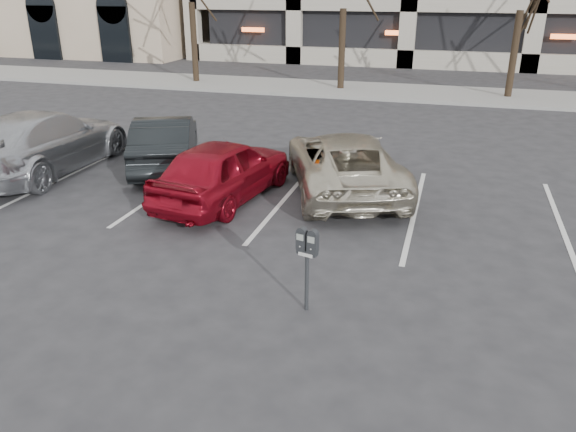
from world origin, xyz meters
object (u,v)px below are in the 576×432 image
object	(u,v)px
suv_silver	(344,162)
car_red	(224,169)
parking_meter	(307,250)
car_silver	(44,141)
car_dark	(165,142)

from	to	relation	value
suv_silver	car_red	size ratio (longest dim) A/B	1.32
parking_meter	car_silver	size ratio (longest dim) A/B	0.24
car_dark	car_silver	bearing A→B (deg)	0.11
car_dark	car_silver	xyz separation A→B (m)	(-2.73, -1.16, 0.10)
suv_silver	car_dark	distance (m)	4.72
parking_meter	suv_silver	xyz separation A→B (m)	(-0.51, 5.19, -0.29)
suv_silver	car_dark	world-z (taller)	suv_silver
car_red	car_dark	world-z (taller)	car_red
car_dark	car_silver	size ratio (longest dim) A/B	0.76
parking_meter	car_red	distance (m)	4.82
car_dark	car_silver	distance (m)	2.97
car_red	car_silver	bearing A→B (deg)	1.60
parking_meter	suv_silver	distance (m)	5.22
car_dark	car_silver	world-z (taller)	car_silver
parking_meter	suv_silver	size ratio (longest dim) A/B	0.24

